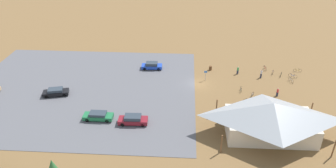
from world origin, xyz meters
The scene contains 21 objects.
ground centered at (0.00, 0.00, 0.00)m, with size 160.00×160.00×0.00m, color brown.
parking_lot_asphalt centered at (22.22, 3.42, 0.03)m, with size 43.21×35.75×0.05m, color #56565B.
bike_pavilion centered at (-10.37, 15.21, 3.14)m, with size 15.58×9.64×5.56m.
trash_bin centered at (-2.81, -6.28, 0.45)m, with size 0.60×0.60×0.90m, color brown.
lot_sign centered at (-1.53, -1.54, 1.41)m, with size 0.56×0.08×2.20m.
bicycle_teal_front_row centered at (-8.04, 2.37, 0.35)m, with size 0.48×1.71×0.73m.
bicycle_blue_mid_cluster centered at (-19.34, -3.85, 0.39)m, with size 1.53×0.96×0.87m.
bicycle_yellow_back_row centered at (-21.04, -6.51, 0.35)m, with size 1.72×0.48×0.83m.
bicycle_black_near_porch centered at (-8.61, 6.16, 0.37)m, with size 1.67×0.69×0.82m.
bicycle_white_yard_right centered at (-18.44, -1.90, 0.36)m, with size 0.61×1.61×0.81m.
bicycle_silver_lone_west centered at (-9.83, 4.22, 0.37)m, with size 0.82×1.50×0.83m.
bicycle_purple_trailside centered at (-15.69, -5.26, 0.39)m, with size 0.62×1.62×0.87m.
bicycle_red_edge_south centered at (-14.40, -7.06, 0.40)m, with size 0.48×1.78×0.89m.
bicycle_green_yard_front centered at (-17.09, -4.31, 0.38)m, with size 0.74×1.69×0.83m.
car_black_inner_stall centered at (26.07, 6.00, 0.72)m, with size 4.84×2.85×1.34m.
car_green_far_end centered at (16.37, 13.07, 0.72)m, with size 4.79×1.85×1.32m.
car_maroon_mid_lot centered at (10.56, 13.82, 0.78)m, with size 4.70×1.99×1.48m.
car_blue_end_stall centered at (9.68, -6.06, 0.77)m, with size 4.41×2.02×1.46m.
visitor_crossing_yard centered at (-12.82, -3.33, 0.96)m, with size 0.36×0.36×1.83m.
visitor_at_bikes centered at (-8.33, -4.76, 0.89)m, with size 0.40×0.38×1.69m.
visitor_near_lot centered at (-14.39, 3.75, 0.86)m, with size 0.36×0.38×1.64m.
Camera 1 is at (2.50, 54.25, 29.85)m, focal length 33.65 mm.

